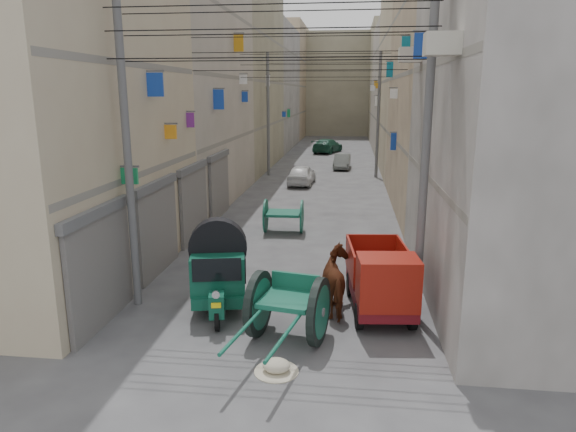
% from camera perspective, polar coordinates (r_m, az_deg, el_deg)
% --- Properties ---
extents(building_row_left, '(8.00, 62.00, 14.00)m').
position_cam_1_polar(building_row_left, '(41.44, -7.08, 14.82)').
color(building_row_left, '#BDB08F').
rests_on(building_row_left, ground).
extents(building_row_right, '(8.00, 62.00, 14.00)m').
position_cam_1_polar(building_row_right, '(40.71, 16.10, 14.44)').
color(building_row_right, '#ADA6A2').
rests_on(building_row_right, ground).
extents(end_cap_building, '(22.00, 10.00, 13.00)m').
position_cam_1_polar(end_cap_building, '(72.14, 5.62, 14.29)').
color(end_cap_building, tan).
rests_on(end_cap_building, ground).
extents(shutters_left, '(0.18, 14.40, 2.88)m').
position_cam_1_polar(shutters_left, '(17.91, -12.12, 0.47)').
color(shutters_left, '#505055').
rests_on(shutters_left, ground).
extents(signboards, '(8.22, 40.52, 5.67)m').
position_cam_1_polar(signboards, '(27.90, 3.08, 9.36)').
color(signboards, orange).
rests_on(signboards, ground).
extents(ac_units, '(0.70, 6.55, 3.35)m').
position_cam_1_polar(ac_units, '(14.03, 15.17, 21.23)').
color(ac_units, beige).
rests_on(ac_units, ground).
extents(utility_poles, '(7.40, 22.20, 8.00)m').
position_cam_1_polar(utility_poles, '(23.23, 2.32, 9.94)').
color(utility_poles, '#5A5A5C').
rests_on(utility_poles, ground).
extents(overhead_cables, '(7.40, 22.52, 1.12)m').
position_cam_1_polar(overhead_cables, '(20.64, 1.78, 17.19)').
color(overhead_cables, black).
rests_on(overhead_cables, ground).
extents(auto_rickshaw, '(1.82, 2.67, 1.81)m').
position_cam_1_polar(auto_rickshaw, '(13.30, -7.71, -5.82)').
color(auto_rickshaw, black).
rests_on(auto_rickshaw, ground).
extents(tonga_cart, '(1.91, 3.57, 1.53)m').
position_cam_1_polar(tonga_cart, '(11.64, 0.00, -10.01)').
color(tonga_cart, black).
rests_on(tonga_cart, ground).
extents(mini_truck, '(1.73, 3.31, 1.79)m').
position_cam_1_polar(mini_truck, '(12.94, 10.39, -7.47)').
color(mini_truck, black).
rests_on(mini_truck, ground).
extents(second_cart, '(1.55, 1.38, 1.34)m').
position_cam_1_polar(second_cart, '(20.37, -0.49, 0.10)').
color(second_cart, '#145842').
rests_on(second_cart, ground).
extents(feed_sack, '(0.56, 0.45, 0.28)m').
position_cam_1_polar(feed_sack, '(10.67, -1.30, -16.27)').
color(feed_sack, '#BFB69E').
rests_on(feed_sack, ground).
extents(horse, '(1.27, 2.02, 1.58)m').
position_cam_1_polar(horse, '(13.17, 5.75, -7.25)').
color(horse, brown).
rests_on(horse, ground).
extents(distant_car_white, '(1.63, 3.63, 1.21)m').
position_cam_1_polar(distant_car_white, '(31.31, 1.51, 4.62)').
color(distant_car_white, silver).
rests_on(distant_car_white, ground).
extents(distant_car_grey, '(1.26, 3.28, 1.07)m').
position_cam_1_polar(distant_car_grey, '(38.12, 6.02, 6.04)').
color(distant_car_grey, slate).
rests_on(distant_car_grey, ground).
extents(distant_car_green, '(3.02, 4.75, 1.28)m').
position_cam_1_polar(distant_car_green, '(48.55, 4.41, 7.80)').
color(distant_car_green, '#1B513A').
rests_on(distant_car_green, ground).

